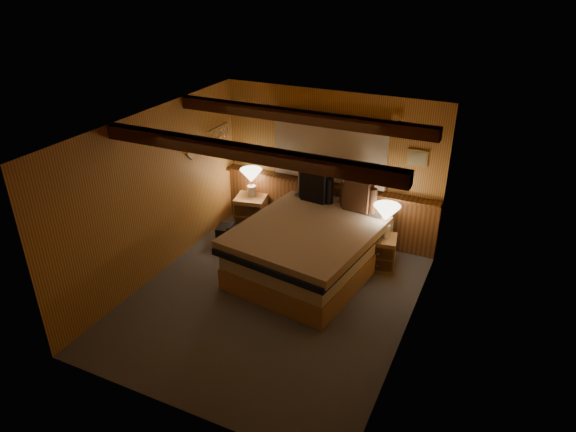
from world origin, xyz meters
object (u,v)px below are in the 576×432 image
Objects in this scene: person_right at (359,193)px; nightstand_right at (379,252)px; nightstand_left at (251,212)px; bed at (310,248)px; duffel_bag at (231,234)px; person_left at (316,183)px; lamp_right at (386,215)px; lamp_left at (251,177)px.

nightstand_right is at bearing -19.63° from person_right.
nightstand_left is at bearing 160.82° from nightstand_right.
bed is 4.97× the size of duffel_bag.
person_left reaches higher than nightstand_left.
nightstand_right is (0.88, 0.55, -0.15)m from bed.
nightstand_right is (2.35, -0.34, -0.02)m from nightstand_left.
duffel_bag is at bearing -157.86° from person_right.
lamp_right is 1.01× the size of duffel_bag.
lamp_right reaches higher than bed.
person_left is at bearing 10.86° from duffel_bag.
bed is 4.95× the size of lamp_right.
person_right is (1.91, -0.11, 0.77)m from nightstand_left.
person_left is 0.71m from person_right.
person_right is (1.91, -0.17, 0.16)m from lamp_left.
nightstand_right is 0.73× the size of person_left.
lamp_left is at bearing 87.44° from nightstand_left.
person_right reaches higher than bed.
person_left is (-1.19, 0.21, 0.20)m from lamp_right.
person_right reaches higher than lamp_left.
nightstand_left is at bearing -175.99° from person_right.
bed is 1.05m from nightstand_right.
lamp_left is 2.42m from lamp_right.
lamp_right is (2.39, -0.29, 0.58)m from nightstand_left.
person_left is at bearing -175.73° from person_right.
lamp_left is 0.69× the size of person_right.
lamp_right is (2.40, -0.34, -0.03)m from lamp_left.
lamp_right is (0.04, 0.05, 0.61)m from nightstand_right.
nightstand_right is 0.61m from lamp_right.
lamp_left is 1.93m from person_right.
duffel_bag is at bearing -92.12° from lamp_left.
nightstand_left is 0.64m from duffel_bag.
nightstand_right is at bearing -126.68° from lamp_right.
nightstand_left is 1.10× the size of nightstand_right.
lamp_left is at bearing 155.33° from bed.
bed reaches higher than duffel_bag.
nightstand_left is 1.43m from person_left.
duffel_bag is (-0.03, -0.62, -0.14)m from nightstand_left.
person_left reaches higher than lamp_left.
person_right is at bearing 160.09° from lamp_right.
nightstand_left is at bearing 73.74° from duffel_bag.
bed reaches higher than nightstand_left.
bed reaches higher than nightstand_right.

